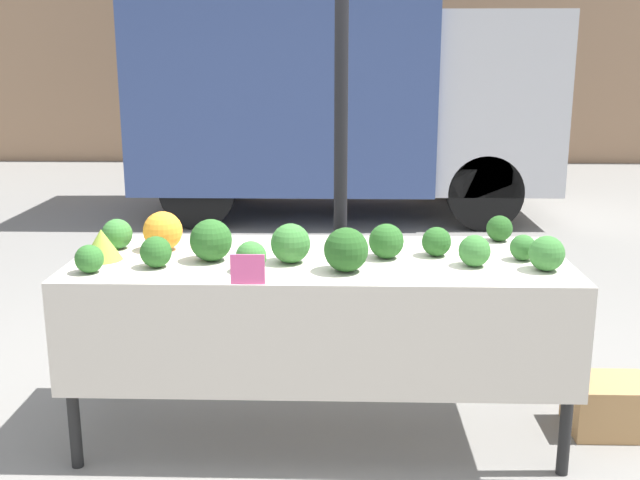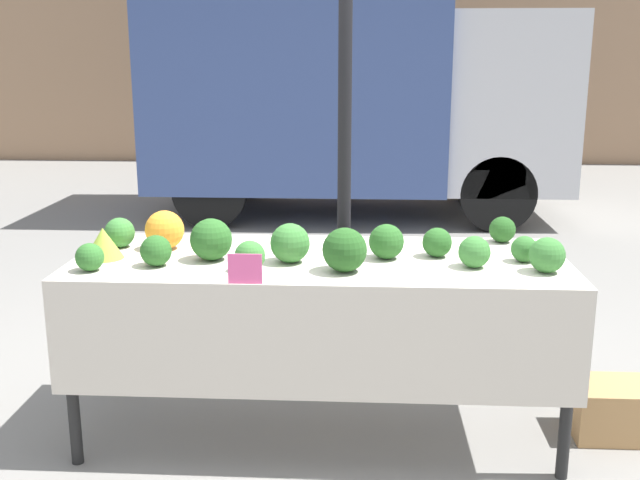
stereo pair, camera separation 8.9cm
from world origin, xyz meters
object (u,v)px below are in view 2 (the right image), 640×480
object	(u,v)px
parked_truck	(343,77)
price_sign	(245,269)
produce_crate	(612,409)
orange_cauliflower	(165,230)

from	to	relation	value
parked_truck	price_sign	xyz separation A→B (m)	(-0.23, -5.37, -0.58)
parked_truck	price_sign	size ratio (longest dim) A/B	32.12
parked_truck	produce_crate	world-z (taller)	parked_truck
price_sign	parked_truck	bearing A→B (deg)	87.55
parked_truck	orange_cauliflower	distance (m)	4.93
orange_cauliflower	produce_crate	distance (m)	2.20
parked_truck	orange_cauliflower	world-z (taller)	parked_truck
parked_truck	orange_cauliflower	xyz separation A→B (m)	(-0.68, -4.85, -0.55)
produce_crate	price_sign	bearing A→B (deg)	-164.88
price_sign	orange_cauliflower	bearing A→B (deg)	131.07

